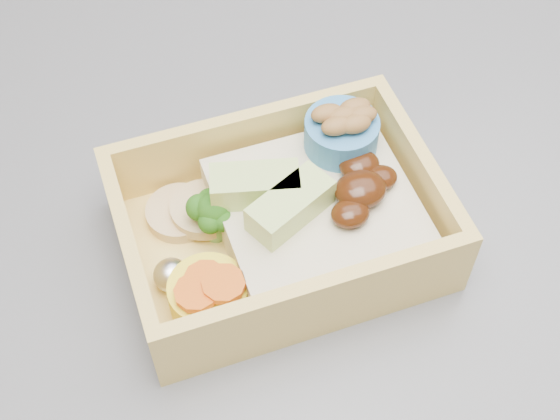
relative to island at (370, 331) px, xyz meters
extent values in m
plane|color=#B4AEA6|center=(0.00, 0.10, -0.46)|extent=(3.50, 3.50, 0.00)
cube|color=brown|center=(0.00, 0.00, -0.02)|extent=(1.20, 0.80, 0.88)
cube|color=#3D3D42|center=(0.00, 0.00, 0.44)|extent=(1.24, 0.84, 0.04)
cube|color=#E5BF5E|center=(-0.16, -0.14, 0.46)|extent=(0.20, 0.15, 0.01)
cube|color=#E5BF5E|center=(-0.16, -0.07, 0.49)|extent=(0.19, 0.02, 0.05)
cube|color=#E5BF5E|center=(-0.16, -0.20, 0.49)|extent=(0.19, 0.02, 0.05)
cube|color=#E5BF5E|center=(-0.07, -0.13, 0.49)|extent=(0.01, 0.12, 0.05)
cube|color=#E5BF5E|center=(-0.25, -0.14, 0.49)|extent=(0.01, 0.12, 0.05)
cube|color=tan|center=(-0.14, -0.13, 0.48)|extent=(0.12, 0.11, 0.03)
ellipsoid|color=#341607|center=(-0.11, -0.14, 0.51)|extent=(0.03, 0.03, 0.02)
ellipsoid|color=#341607|center=(-0.10, -0.12, 0.50)|extent=(0.03, 0.02, 0.01)
ellipsoid|color=#341607|center=(-0.12, -0.16, 0.50)|extent=(0.02, 0.02, 0.01)
ellipsoid|color=#341607|center=(-0.09, -0.14, 0.50)|extent=(0.02, 0.02, 0.01)
cube|color=#B9D770|center=(-0.15, -0.14, 0.51)|extent=(0.06, 0.05, 0.02)
cube|color=#B9D770|center=(-0.17, -0.12, 0.51)|extent=(0.06, 0.03, 0.02)
cylinder|color=#679B53|center=(-0.20, -0.12, 0.48)|extent=(0.01, 0.01, 0.02)
sphere|color=#266116|center=(-0.20, -0.12, 0.50)|extent=(0.02, 0.02, 0.02)
sphere|color=#266116|center=(-0.19, -0.12, 0.49)|extent=(0.02, 0.02, 0.02)
sphere|color=#266116|center=(-0.21, -0.12, 0.49)|extent=(0.02, 0.02, 0.02)
sphere|color=#266116|center=(-0.19, -0.13, 0.49)|extent=(0.02, 0.02, 0.02)
sphere|color=#266116|center=(-0.20, -0.13, 0.49)|extent=(0.02, 0.02, 0.02)
sphere|color=#266116|center=(-0.20, -0.11, 0.49)|extent=(0.02, 0.02, 0.02)
cylinder|color=yellow|center=(-0.21, -0.17, 0.48)|extent=(0.05, 0.05, 0.02)
cylinder|color=#D75712|center=(-0.21, -0.17, 0.49)|extent=(0.03, 0.03, 0.00)
cylinder|color=#D75712|center=(-0.22, -0.18, 0.49)|extent=(0.03, 0.03, 0.00)
cylinder|color=#D75712|center=(-0.20, -0.18, 0.50)|extent=(0.03, 0.03, 0.00)
cylinder|color=tan|center=(-0.22, -0.10, 0.47)|extent=(0.04, 0.04, 0.01)
cylinder|color=tan|center=(-0.20, -0.11, 0.48)|extent=(0.04, 0.04, 0.01)
ellipsoid|color=silver|center=(-0.18, -0.09, 0.48)|extent=(0.02, 0.02, 0.02)
ellipsoid|color=silver|center=(-0.23, -0.15, 0.48)|extent=(0.02, 0.02, 0.02)
cylinder|color=#387FBE|center=(-0.11, -0.10, 0.51)|extent=(0.05, 0.05, 0.02)
ellipsoid|color=brown|center=(-0.11, -0.10, 0.52)|extent=(0.02, 0.01, 0.01)
ellipsoid|color=brown|center=(-0.10, -0.09, 0.52)|extent=(0.02, 0.01, 0.01)
ellipsoid|color=brown|center=(-0.12, -0.09, 0.52)|extent=(0.02, 0.01, 0.01)
ellipsoid|color=brown|center=(-0.10, -0.11, 0.52)|extent=(0.02, 0.01, 0.01)
ellipsoid|color=brown|center=(-0.11, -0.10, 0.52)|extent=(0.02, 0.01, 0.01)
ellipsoid|color=brown|center=(-0.10, -0.10, 0.52)|extent=(0.02, 0.01, 0.01)
camera|label=1|loc=(-0.24, -0.40, 0.88)|focal=50.00mm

